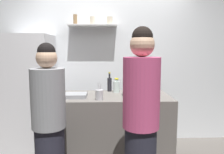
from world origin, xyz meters
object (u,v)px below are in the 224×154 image
Objects in this scene: refrigerator at (30,94)px; water_bottle_plastic at (116,86)px; wine_bottle_green_glass at (126,87)px; person_pink_top at (141,122)px; wine_bottle_pale_glass at (149,90)px; utensil_holder at (99,95)px; wine_bottle_dark_glass at (110,84)px; baking_pan at (74,95)px; person_grey_hoodie at (49,124)px.

refrigerator is 8.44× the size of water_bottle_plastic.
wine_bottle_green_glass is 0.17× the size of person_pink_top.
refrigerator is 5.79× the size of wine_bottle_pale_glass.
person_pink_top is at bearing -107.57° from wine_bottle_pale_glass.
water_bottle_plastic is at bearing 62.15° from utensil_holder.
wine_bottle_pale_glass is 0.71m from wine_bottle_dark_glass.
refrigerator is at bearing 146.74° from baking_pan.
wine_bottle_green_glass is at bearing -147.79° from person_pink_top.
person_grey_hoodie is (-0.84, -0.70, -0.25)m from wine_bottle_green_glass.
wine_bottle_dark_glass is 0.16× the size of person_pink_top.
person_pink_top is (0.40, -0.67, -0.12)m from utensil_holder.
wine_bottle_green_glass reaches higher than water_bottle_plastic.
person_pink_top reaches higher than water_bottle_plastic.
baking_pan is 0.69m from wine_bottle_green_glass.
baking_pan is 1.64× the size of water_bottle_plastic.
utensil_holder is at bearing -146.91° from wine_bottle_green_glass.
baking_pan is at bearing 172.90° from wine_bottle_pale_glass.
utensil_holder reaches higher than water_bottle_plastic.
wine_bottle_green_glass reaches higher than baking_pan.
wine_bottle_dark_glass is at bearing 40.45° from baking_pan.
wine_bottle_pale_glass is at bearing -47.38° from water_bottle_plastic.
refrigerator reaches higher than utensil_holder.
utensil_holder is 0.50m from water_bottle_plastic.
water_bottle_plastic is at bearing -7.66° from refrigerator.
baking_pan is 1.15× the size of wine_bottle_green_glass.
wine_bottle_green_glass is 0.18× the size of person_grey_hoodie.
utensil_holder is (1.06, -0.62, 0.11)m from refrigerator.
wine_bottle_dark_glass is (1.20, -0.07, 0.16)m from refrigerator.
wine_bottle_pale_glass is 0.19× the size of person_grey_hoodie.
baking_pan is at bearing -33.26° from refrigerator.
baking_pan is 0.97m from wine_bottle_pale_glass.
wine_bottle_green_glass is at bearing -62.09° from person_grey_hoodie.
refrigerator reaches higher than wine_bottle_pale_glass.
wine_bottle_green_glass is 1.04× the size of wine_bottle_dark_glass.
wine_bottle_green_glass is 0.34m from wine_bottle_pale_glass.
refrigerator is 5.92× the size of wine_bottle_green_glass.
utensil_holder is 0.57m from wine_bottle_dark_glass.
wine_bottle_dark_glass is at bearing -139.09° from person_pink_top.
refrigerator is at bearing -102.77° from person_pink_top.
refrigerator reaches higher than person_pink_top.
person_grey_hoodie is at bearing -73.96° from person_pink_top.
refrigerator reaches higher than wine_bottle_dark_glass.
person_grey_hoodie is (-0.50, -0.47, -0.20)m from utensil_holder.
wine_bottle_pale_glass reaches higher than utensil_holder.
refrigerator is at bearing 172.34° from water_bottle_plastic.
wine_bottle_pale_glass reaches higher than wine_bottle_green_glass.
person_pink_top is at bearing -86.47° from wine_bottle_green_glass.
water_bottle_plastic is at bearing -142.85° from person_pink_top.
wine_bottle_dark_glass is at bearing 122.99° from wine_bottle_green_glass.
baking_pan is 0.65m from water_bottle_plastic.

